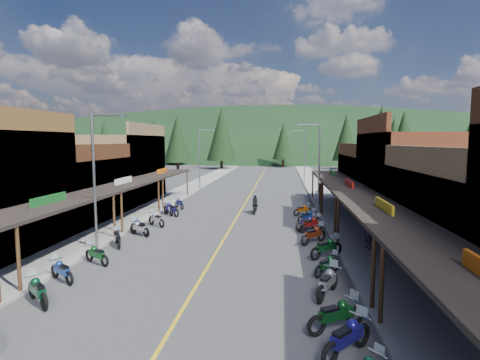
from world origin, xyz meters
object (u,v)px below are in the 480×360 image
(shop_west_3, at_px, (116,169))
(bike_west_10, at_px, (168,207))
(streetlight_0, at_px, (96,175))
(bike_east_9, at_px, (308,216))
(shop_west_2, at_px, (64,189))
(streetlight_2, at_px, (318,163))
(bike_east_2, at_px, (336,313))
(pine_1, at_px, (176,138))
(bike_east_1, at_px, (347,336))
(pine_6, at_px, (469,141))
(rider_on_bike, at_px, (255,206))
(bike_east_4, at_px, (327,264))
(pedestrian_east_b, at_px, (319,192))
(pine_10, at_px, (177,139))
(bike_west_7, at_px, (139,226))
(bike_west_11, at_px, (179,203))
(pine_7, at_px, (155,138))
(bike_west_4, at_px, (97,254))
(pine_4, at_px, (346,137))
(bike_east_8, at_px, (307,222))
(streetlight_1, at_px, (201,156))
(shop_east_3, at_px, (384,181))
(pine_0, at_px, (104,141))
(bike_west_2, at_px, (38,289))
(pine_8, at_px, (141,143))
(pine_3, at_px, (283,141))
(bike_east_6, at_px, (314,234))
(bike_east_5, at_px, (326,247))
(bike_east_3, at_px, (328,281))
(bike_west_9, at_px, (171,208))
(bike_west_6, at_px, (140,228))
(bike_west_8, at_px, (156,218))
(pine_9, at_px, (393,141))
(pine_5, at_px, (403,135))
(bike_east_7, at_px, (311,223))
(streetlight_3, at_px, (304,154))
(pedestrian_east_a, at_px, (368,233))
(bike_west_3, at_px, (62,270))
(bike_west_5, at_px, (117,238))
(pine_2, at_px, (221,134))

(shop_west_3, xyz_separation_m, bike_west_10, (7.67, -6.38, -2.87))
(streetlight_0, relative_size, bike_east_9, 4.07)
(shop_west_2, relative_size, streetlight_2, 1.36)
(bike_east_2, xyz_separation_m, bike_east_9, (0.20, 17.00, -0.08))
(pine_1, height_order, bike_east_1, pine_1)
(pine_6, height_order, rider_on_bike, pine_6)
(bike_east_4, relative_size, pedestrian_east_b, 1.01)
(pine_10, distance_m, bike_east_4, 63.64)
(bike_west_7, bearing_deg, shop_west_2, 100.10)
(bike_west_11, bearing_deg, bike_east_4, -91.38)
(pine_7, bearing_deg, bike_west_4, -72.79)
(pine_4, relative_size, bike_east_8, 6.16)
(streetlight_1, height_order, pedestrian_east_b, streetlight_1)
(shop_west_2, height_order, shop_east_3, same)
(pine_6, bearing_deg, streetlight_2, -124.89)
(shop_west_2, height_order, streetlight_2, streetlight_2)
(streetlight_0, distance_m, pine_0, 75.63)
(bike_west_2, distance_m, bike_east_4, 12.65)
(pine_8, bearing_deg, bike_west_11, -63.46)
(pine_3, distance_m, pine_10, 27.20)
(pine_10, height_order, bike_east_6, pine_10)
(pine_4, xyz_separation_m, bike_east_5, (-11.77, -65.99, -6.59))
(streetlight_0, height_order, bike_east_5, streetlight_0)
(streetlight_0, distance_m, pine_8, 48.42)
(bike_east_1, bearing_deg, bike_east_3, 134.15)
(bike_west_9, height_order, bike_east_9, bike_west_9)
(shop_west_3, relative_size, bike_west_6, 5.51)
(bike_west_8, bearing_deg, pine_8, 63.21)
(bike_east_1, xyz_separation_m, bike_east_5, (0.50, 9.61, -0.01))
(pine_9, distance_m, bike_east_3, 59.40)
(bike_east_2, bearing_deg, shop_west_2, -160.12)
(bike_east_5, distance_m, pedestrian_east_b, 18.85)
(pine_5, height_order, bike_east_7, pine_5)
(pine_3, height_order, bike_west_8, pine_3)
(bike_east_2, bearing_deg, bike_west_4, -147.41)
(streetlight_3, height_order, bike_east_8, streetlight_3)
(bike_east_2, distance_m, pedestrian_east_a, 10.23)
(streetlight_2, height_order, pine_4, pine_4)
(bike_east_1, relative_size, bike_east_8, 1.14)
(streetlight_0, xyz_separation_m, bike_east_8, (12.55, 6.48, -3.88))
(bike_east_5, bearing_deg, streetlight_2, 138.50)
(pine_0, relative_size, pine_1, 0.88)
(pine_9, distance_m, bike_west_3, 63.83)
(pine_7, bearing_deg, bike_west_5, -72.37)
(streetlight_0, height_order, pedestrian_east_a, streetlight_0)
(streetlight_2, height_order, pine_5, pine_5)
(pine_2, relative_size, bike_west_8, 6.71)
(bike_west_9, relative_size, bike_east_1, 0.97)
(bike_west_2, distance_m, bike_west_8, 13.73)
(bike_east_1, height_order, bike_east_3, bike_east_3)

